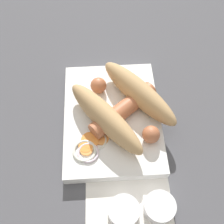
{
  "coord_description": "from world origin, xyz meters",
  "views": [
    {
      "loc": [
        0.29,
        -0.02,
        0.51
      ],
      "look_at": [
        0.0,
        0.0,
        0.03
      ],
      "focal_mm": 45.0,
      "sensor_mm": 36.0,
      "label": 1
    }
  ],
  "objects_px": {
    "bread_roll": "(122,105)",
    "condiment_cup_far": "(159,208)",
    "sausage": "(123,109)",
    "condiment_cup_near": "(124,212)",
    "food_tray": "(112,118)"
  },
  "relations": [
    {
      "from": "condiment_cup_near",
      "to": "bread_roll",
      "type": "bearing_deg",
      "value": 176.46
    },
    {
      "from": "sausage",
      "to": "condiment_cup_near",
      "type": "distance_m",
      "value": 0.19
    },
    {
      "from": "condiment_cup_near",
      "to": "condiment_cup_far",
      "type": "bearing_deg",
      "value": 92.69
    },
    {
      "from": "food_tray",
      "to": "sausage",
      "type": "distance_m",
      "value": 0.04
    },
    {
      "from": "bread_roll",
      "to": "sausage",
      "type": "height_order",
      "value": "bread_roll"
    },
    {
      "from": "condiment_cup_near",
      "to": "condiment_cup_far",
      "type": "height_order",
      "value": "same"
    },
    {
      "from": "bread_roll",
      "to": "sausage",
      "type": "bearing_deg",
      "value": 38.83
    },
    {
      "from": "bread_roll",
      "to": "condiment_cup_far",
      "type": "xyz_separation_m",
      "value": [
        0.19,
        0.05,
        -0.04
      ]
    },
    {
      "from": "bread_roll",
      "to": "condiment_cup_far",
      "type": "distance_m",
      "value": 0.2
    },
    {
      "from": "condiment_cup_far",
      "to": "food_tray",
      "type": "bearing_deg",
      "value": -159.01
    },
    {
      "from": "sausage",
      "to": "condiment_cup_far",
      "type": "bearing_deg",
      "value": 14.47
    },
    {
      "from": "sausage",
      "to": "condiment_cup_near",
      "type": "height_order",
      "value": "sausage"
    },
    {
      "from": "food_tray",
      "to": "bread_roll",
      "type": "bearing_deg",
      "value": 102.53
    },
    {
      "from": "bread_roll",
      "to": "food_tray",
      "type": "bearing_deg",
      "value": -77.47
    },
    {
      "from": "bread_roll",
      "to": "condiment_cup_far",
      "type": "height_order",
      "value": "bread_roll"
    }
  ]
}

